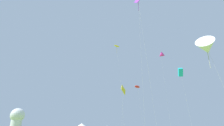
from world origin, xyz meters
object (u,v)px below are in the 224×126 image
at_px(kite_white_delta, 207,47).
at_px(kite_magenta_delta, 161,55).
at_px(kite_yellow_parafoil, 117,46).
at_px(observatory_dome, 17,119).
at_px(kite_cyan_box, 180,72).
at_px(kite_red_parafoil, 137,87).
at_px(kite_yellow_diamond, 123,90).
at_px(kite_purple_diamond, 138,2).

bearing_deg(kite_white_delta, kite_magenta_delta, 83.09).
distance_m(kite_yellow_parafoil, observatory_dome, 61.49).
bearing_deg(kite_cyan_box, observatory_dome, 145.31).
height_order(kite_cyan_box, kite_red_parafoil, kite_cyan_box).
bearing_deg(kite_white_delta, kite_yellow_diamond, 110.39).
distance_m(kite_purple_diamond, kite_red_parafoil, 32.47).
bearing_deg(kite_yellow_diamond, kite_yellow_parafoil, 100.84).
height_order(kite_magenta_delta, kite_yellow_parafoil, kite_magenta_delta).
xyz_separation_m(kite_magenta_delta, kite_yellow_parafoil, (-16.06, -9.03, -0.38)).
xyz_separation_m(kite_white_delta, observatory_dome, (-58.33, 66.88, -4.37)).
distance_m(kite_purple_diamond, kite_white_delta, 18.11).
relative_size(kite_magenta_delta, kite_white_delta, 2.39).
bearing_deg(kite_purple_diamond, kite_yellow_parafoil, 100.80).
bearing_deg(kite_white_delta, kite_yellow_parafoil, 108.02).
height_order(kite_purple_diamond, kite_white_delta, kite_purple_diamond).
distance_m(kite_white_delta, kite_yellow_diamond, 26.57).
xyz_separation_m(kite_cyan_box, observatory_dome, (-62.99, 43.60, -8.42)).
bearing_deg(kite_magenta_delta, kite_red_parafoil, -166.82).
height_order(kite_magenta_delta, kite_white_delta, kite_magenta_delta).
bearing_deg(kite_yellow_diamond, kite_purple_diamond, -79.22).
height_order(kite_red_parafoil, observatory_dome, kite_red_parafoil).
bearing_deg(kite_magenta_delta, kite_white_delta, -96.91).
bearing_deg(kite_cyan_box, kite_white_delta, -101.32).
height_order(kite_yellow_diamond, kite_red_parafoil, kite_red_parafoil).
distance_m(kite_purple_diamond, kite_magenta_delta, 35.13).
distance_m(kite_cyan_box, kite_yellow_diamond, 14.54).
bearing_deg(observatory_dome, kite_red_parafoil, -26.15).
height_order(kite_magenta_delta, kite_yellow_diamond, kite_magenta_delta).
relative_size(kite_magenta_delta, kite_yellow_parafoil, 1.04).
relative_size(kite_purple_diamond, kite_magenta_delta, 0.93).
bearing_deg(kite_red_parafoil, kite_cyan_box, -62.31).
bearing_deg(kite_yellow_parafoil, kite_yellow_diamond, -79.16).
bearing_deg(kite_yellow_diamond, kite_white_delta, -69.61).
distance_m(kite_white_delta, observatory_dome, 88.85).
xyz_separation_m(kite_yellow_diamond, observatory_dome, (-49.08, 41.98, -4.52)).
bearing_deg(kite_yellow_parafoil, kite_red_parafoil, 45.87).
distance_m(kite_cyan_box, kite_yellow_parafoil, 22.19).
distance_m(kite_purple_diamond, kite_cyan_box, 20.32).
xyz_separation_m(kite_purple_diamond, kite_cyan_box, (10.97, 13.84, -10.05)).
relative_size(kite_yellow_diamond, kite_red_parafoil, 0.78).
height_order(kite_cyan_box, kite_yellow_diamond, kite_cyan_box).
xyz_separation_m(kite_purple_diamond, kite_yellow_diamond, (-2.94, 15.46, -13.94)).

